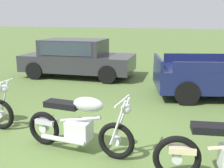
{
  "coord_description": "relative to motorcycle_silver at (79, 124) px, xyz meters",
  "views": [
    {
      "loc": [
        2.2,
        -3.63,
        2.17
      ],
      "look_at": [
        -0.18,
        1.96,
        0.68
      ],
      "focal_mm": 42.58,
      "sensor_mm": 36.0,
      "label": 1
    }
  ],
  "objects": [
    {
      "name": "ground_plane",
      "position": [
        -0.1,
        0.09,
        -0.49
      ],
      "size": [
        120.0,
        120.0,
        0.0
      ],
      "primitive_type": "plane",
      "color": "#567038"
    },
    {
      "name": "motorcycle_silver",
      "position": [
        0.0,
        0.0,
        0.0
      ],
      "size": [
        1.97,
        0.64,
        1.02
      ],
      "rotation": [
        0.0,
        0.0,
        0.02
      ],
      "color": "black",
      "rests_on": "ground"
    },
    {
      "name": "car_charcoal",
      "position": [
        -3.11,
        5.25,
        0.31
      ],
      "size": [
        4.42,
        2.46,
        1.43
      ],
      "rotation": [
        0.0,
        0.0,
        0.15
      ],
      "color": "#2D2D33",
      "rests_on": "ground"
    }
  ]
}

